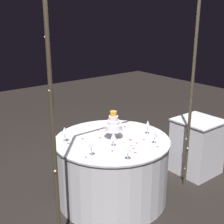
{
  "coord_description": "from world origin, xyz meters",
  "views": [
    {
      "loc": [
        2.0,
        2.54,
        2.12
      ],
      "look_at": [
        0.0,
        0.0,
        1.07
      ],
      "focal_mm": 49.41,
      "sensor_mm": 36.0,
      "label": 1
    }
  ],
  "objects_px": {
    "tiered_cake": "(113,125)",
    "wine_glass_5": "(65,131)",
    "wine_glass_1": "(155,134)",
    "wine_glass_4": "(128,150)",
    "wine_glass_2": "(148,124)",
    "wine_glass_3": "(91,145)",
    "wine_glass_6": "(114,137)",
    "side_table": "(197,146)",
    "cake_knife": "(126,143)",
    "wine_glass_0": "(112,120)",
    "decorative_arch": "(135,82)",
    "main_table": "(112,169)"
  },
  "relations": [
    {
      "from": "tiered_cake",
      "to": "wine_glass_5",
      "type": "bearing_deg",
      "value": -25.39
    },
    {
      "from": "wine_glass_1",
      "to": "wine_glass_4",
      "type": "bearing_deg",
      "value": 12.99
    },
    {
      "from": "wine_glass_4",
      "to": "wine_glass_2",
      "type": "bearing_deg",
      "value": -149.98
    },
    {
      "from": "wine_glass_1",
      "to": "wine_glass_3",
      "type": "height_order",
      "value": "wine_glass_3"
    },
    {
      "from": "wine_glass_3",
      "to": "wine_glass_4",
      "type": "xyz_separation_m",
      "value": [
        -0.23,
        0.29,
        -0.02
      ]
    },
    {
      "from": "wine_glass_4",
      "to": "wine_glass_6",
      "type": "height_order",
      "value": "wine_glass_6"
    },
    {
      "from": "side_table",
      "to": "wine_glass_5",
      "type": "xyz_separation_m",
      "value": [
        1.76,
        -0.47,
        0.51
      ]
    },
    {
      "from": "wine_glass_3",
      "to": "cake_knife",
      "type": "xyz_separation_m",
      "value": [
        -0.49,
        -0.04,
        -0.12
      ]
    },
    {
      "from": "wine_glass_0",
      "to": "cake_knife",
      "type": "relative_size",
      "value": 0.5
    },
    {
      "from": "decorative_arch",
      "to": "wine_glass_3",
      "type": "xyz_separation_m",
      "value": [
        0.44,
        -0.14,
        -0.59
      ]
    },
    {
      "from": "wine_glass_5",
      "to": "decorative_arch",
      "type": "bearing_deg",
      "value": 127.4
    },
    {
      "from": "wine_glass_3",
      "to": "wine_glass_5",
      "type": "relative_size",
      "value": 0.92
    },
    {
      "from": "wine_glass_2",
      "to": "wine_glass_6",
      "type": "distance_m",
      "value": 0.53
    },
    {
      "from": "wine_glass_4",
      "to": "tiered_cake",
      "type": "bearing_deg",
      "value": -114.54
    },
    {
      "from": "wine_glass_2",
      "to": "cake_knife",
      "type": "xyz_separation_m",
      "value": [
        0.35,
        0.03,
        -0.13
      ]
    },
    {
      "from": "wine_glass_2",
      "to": "wine_glass_6",
      "type": "bearing_deg",
      "value": 2.51
    },
    {
      "from": "wine_glass_0",
      "to": "wine_glass_4",
      "type": "relative_size",
      "value": 0.99
    },
    {
      "from": "wine_glass_0",
      "to": "wine_glass_1",
      "type": "height_order",
      "value": "wine_glass_1"
    },
    {
      "from": "wine_glass_1",
      "to": "cake_knife",
      "type": "relative_size",
      "value": 0.57
    },
    {
      "from": "decorative_arch",
      "to": "wine_glass_4",
      "type": "distance_m",
      "value": 0.66
    },
    {
      "from": "wine_glass_0",
      "to": "wine_glass_6",
      "type": "xyz_separation_m",
      "value": [
        0.34,
        0.46,
        0.02
      ]
    },
    {
      "from": "wine_glass_6",
      "to": "side_table",
      "type": "bearing_deg",
      "value": 178.22
    },
    {
      "from": "wine_glass_4",
      "to": "wine_glass_6",
      "type": "xyz_separation_m",
      "value": [
        -0.09,
        -0.33,
        0.01
      ]
    },
    {
      "from": "decorative_arch",
      "to": "side_table",
      "type": "distance_m",
      "value": 1.7
    },
    {
      "from": "wine_glass_1",
      "to": "cake_knife",
      "type": "distance_m",
      "value": 0.33
    },
    {
      "from": "tiered_cake",
      "to": "wine_glass_0",
      "type": "height_order",
      "value": "tiered_cake"
    },
    {
      "from": "wine_glass_2",
      "to": "wine_glass_0",
      "type": "bearing_deg",
      "value": -66.43
    },
    {
      "from": "wine_glass_6",
      "to": "cake_knife",
      "type": "xyz_separation_m",
      "value": [
        -0.18,
        0.0,
        -0.12
      ]
    },
    {
      "from": "wine_glass_2",
      "to": "tiered_cake",
      "type": "bearing_deg",
      "value": -24.53
    },
    {
      "from": "wine_glass_1",
      "to": "wine_glass_4",
      "type": "relative_size",
      "value": 1.13
    },
    {
      "from": "tiered_cake",
      "to": "wine_glass_5",
      "type": "xyz_separation_m",
      "value": [
        0.5,
        -0.23,
        -0.03
      ]
    },
    {
      "from": "main_table",
      "to": "wine_glass_1",
      "type": "relative_size",
      "value": 7.84
    },
    {
      "from": "wine_glass_2",
      "to": "cake_knife",
      "type": "bearing_deg",
      "value": 4.36
    },
    {
      "from": "decorative_arch",
      "to": "wine_glass_1",
      "type": "xyz_separation_m",
      "value": [
        -0.27,
        0.04,
        -0.6
      ]
    },
    {
      "from": "wine_glass_1",
      "to": "wine_glass_6",
      "type": "relative_size",
      "value": 1.04
    },
    {
      "from": "wine_glass_3",
      "to": "wine_glass_6",
      "type": "distance_m",
      "value": 0.32
    },
    {
      "from": "main_table",
      "to": "wine_glass_6",
      "type": "distance_m",
      "value": 0.54
    },
    {
      "from": "side_table",
      "to": "wine_glass_0",
      "type": "distance_m",
      "value": 1.29
    },
    {
      "from": "wine_glass_2",
      "to": "wine_glass_4",
      "type": "height_order",
      "value": "wine_glass_2"
    },
    {
      "from": "main_table",
      "to": "wine_glass_3",
      "type": "bearing_deg",
      "value": 27.23
    },
    {
      "from": "wine_glass_5",
      "to": "wine_glass_1",
      "type": "bearing_deg",
      "value": 138.57
    },
    {
      "from": "wine_glass_3",
      "to": "cake_knife",
      "type": "height_order",
      "value": "wine_glass_3"
    },
    {
      "from": "main_table",
      "to": "wine_glass_2",
      "type": "distance_m",
      "value": 0.67
    },
    {
      "from": "wine_glass_0",
      "to": "wine_glass_3",
      "type": "height_order",
      "value": "wine_glass_3"
    },
    {
      "from": "wine_glass_1",
      "to": "wine_glass_2",
      "type": "bearing_deg",
      "value": -118.59
    },
    {
      "from": "tiered_cake",
      "to": "wine_glass_5",
      "type": "distance_m",
      "value": 0.55
    },
    {
      "from": "wine_glass_3",
      "to": "wine_glass_4",
      "type": "bearing_deg",
      "value": 128.34
    },
    {
      "from": "wine_glass_5",
      "to": "cake_knife",
      "type": "height_order",
      "value": "wine_glass_5"
    },
    {
      "from": "decorative_arch",
      "to": "wine_glass_6",
      "type": "xyz_separation_m",
      "value": [
        0.12,
        -0.18,
        -0.6
      ]
    },
    {
      "from": "main_table",
      "to": "tiered_cake",
      "type": "distance_m",
      "value": 0.54
    }
  ]
}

